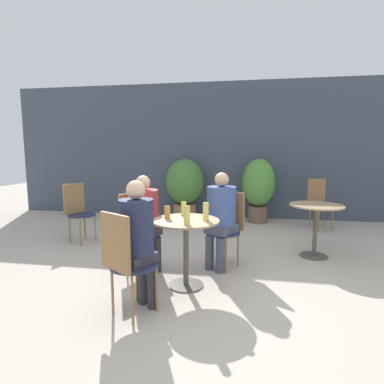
# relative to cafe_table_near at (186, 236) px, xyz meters

# --- Properties ---
(ground_plane) EXTENTS (20.00, 20.00, 0.00)m
(ground_plane) POSITION_rel_cafe_table_near_xyz_m (0.21, -0.21, -0.57)
(ground_plane) COLOR #B2A899
(storefront_wall) EXTENTS (10.00, 0.06, 3.00)m
(storefront_wall) POSITION_rel_cafe_table_near_xyz_m (0.21, 3.68, 0.93)
(storefront_wall) COLOR #3D4756
(storefront_wall) RESTS_ON ground_plane
(cafe_table_near) EXTENTS (0.72, 0.72, 0.74)m
(cafe_table_near) POSITION_rel_cafe_table_near_xyz_m (0.00, 0.00, 0.00)
(cafe_table_near) COLOR #514C47
(cafe_table_near) RESTS_ON ground_plane
(cafe_table_far) EXTENTS (0.73, 0.73, 0.74)m
(cafe_table_far) POSITION_rel_cafe_table_near_xyz_m (1.62, 1.22, 0.00)
(cafe_table_far) COLOR #514C47
(cafe_table_far) RESTS_ON ground_plane
(bistro_chair_0) EXTENTS (0.48, 0.49, 0.96)m
(bistro_chair_0) POSITION_rel_cafe_table_near_xyz_m (0.41, 0.71, -0.00)
(bistro_chair_0) COLOR #232847
(bistro_chair_0) RESTS_ON ground_plane
(bistro_chair_1) EXTENTS (0.49, 0.48, 0.96)m
(bistro_chair_1) POSITION_rel_cafe_table_near_xyz_m (-0.71, 0.41, -0.00)
(bistro_chair_1) COLOR #232847
(bistro_chair_1) RESTS_ON ground_plane
(bistro_chair_2) EXTENTS (0.48, 0.49, 0.96)m
(bistro_chair_2) POSITION_rel_cafe_table_near_xyz_m (-0.41, -0.71, -0.00)
(bistro_chair_2) COLOR #232847
(bistro_chair_2) RESTS_ON ground_plane
(bistro_chair_3) EXTENTS (0.46, 0.48, 0.96)m
(bistro_chair_3) POSITION_rel_cafe_table_near_xyz_m (2.06, 2.92, -0.00)
(bistro_chair_3) COLOR #232847
(bistro_chair_3) RESTS_ON ground_plane
(bistro_chair_4) EXTENTS (0.49, 0.48, 0.96)m
(bistro_chair_4) POSITION_rel_cafe_table_near_xyz_m (-2.07, 1.37, -0.00)
(bistro_chair_4) COLOR #232847
(bistro_chair_4) RESTS_ON ground_plane
(seated_person_0) EXTENTS (0.44, 0.45, 1.22)m
(seated_person_0) POSITION_rel_cafe_table_near_xyz_m (0.33, 0.57, 0.15)
(seated_person_0) COLOR #42475B
(seated_person_0) RESTS_ON ground_plane
(seated_person_1) EXTENTS (0.45, 0.44, 1.19)m
(seated_person_1) POSITION_rel_cafe_table_near_xyz_m (-0.57, 0.33, 0.14)
(seated_person_1) COLOR #2D2D33
(seated_person_1) RESTS_ON ground_plane
(seated_person_2) EXTENTS (0.38, 0.39, 1.22)m
(seated_person_2) POSITION_rel_cafe_table_near_xyz_m (-0.34, -0.58, 0.16)
(seated_person_2) COLOR #2D2D33
(seated_person_2) RESTS_ON ground_plane
(beer_glass_0) EXTENTS (0.06, 0.06, 0.16)m
(beer_glass_0) POSITION_rel_cafe_table_near_xyz_m (-0.06, 0.21, 0.26)
(beer_glass_0) COLOR #DBC65B
(beer_glass_0) RESTS_ON cafe_table_near
(beer_glass_1) EXTENTS (0.06, 0.06, 0.14)m
(beer_glass_1) POSITION_rel_cafe_table_near_xyz_m (-0.21, 0.03, 0.25)
(beer_glass_1) COLOR #B28433
(beer_glass_1) RESTS_ON cafe_table_near
(beer_glass_2) EXTENTS (0.06, 0.06, 0.19)m
(beer_glass_2) POSITION_rel_cafe_table_near_xyz_m (0.05, -0.21, 0.27)
(beer_glass_2) COLOR #DBC65B
(beer_glass_2) RESTS_ON cafe_table_near
(beer_glass_3) EXTENTS (0.06, 0.06, 0.19)m
(beer_glass_3) POSITION_rel_cafe_table_near_xyz_m (0.21, 0.02, 0.27)
(beer_glass_3) COLOR #DBC65B
(beer_glass_3) RESTS_ON cafe_table_near
(potted_plant_0) EXTENTS (0.84, 0.84, 1.33)m
(potted_plant_0) POSITION_rel_cafe_table_near_xyz_m (-0.64, 3.31, 0.19)
(potted_plant_0) COLOR #93664C
(potted_plant_0) RESTS_ON ground_plane
(potted_plant_1) EXTENTS (0.68, 0.68, 1.34)m
(potted_plant_1) POSITION_rel_cafe_table_near_xyz_m (0.93, 3.26, 0.20)
(potted_plant_1) COLOR brown
(potted_plant_1) RESTS_ON ground_plane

